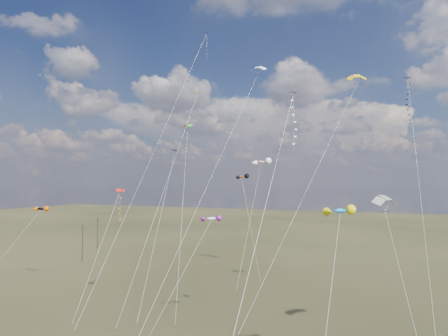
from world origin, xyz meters
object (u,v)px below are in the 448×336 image
at_px(utility_pole_near, 82,242).
at_px(diamond_black_high, 409,109).
at_px(parafoil_yellow, 356,77).
at_px(novelty_black_orange, 40,209).
at_px(utility_pole_far, 97,232).

height_order(utility_pole_near, diamond_black_high, diamond_black_high).
distance_m(parafoil_yellow, novelty_black_orange, 54.59).
xyz_separation_m(diamond_black_high, novelty_black_orange, (-57.58, -9.48, -14.59)).
height_order(utility_pole_near, novelty_black_orange, novelty_black_orange).
bearing_deg(diamond_black_high, utility_pole_near, 173.65).
distance_m(diamond_black_high, parafoil_yellow, 8.85).
relative_size(parafoil_yellow, novelty_black_orange, 2.47).
distance_m(utility_pole_far, parafoil_yellow, 74.83).
relative_size(utility_pole_far, novelty_black_orange, 0.62).
height_order(utility_pole_far, novelty_black_orange, novelty_black_orange).
xyz_separation_m(utility_pole_far, parafoil_yellow, (65.00, -25.65, 26.76)).
distance_m(utility_pole_near, utility_pole_far, 16.12).
height_order(diamond_black_high, novelty_black_orange, diamond_black_high).
relative_size(utility_pole_far, parafoil_yellow, 0.25).
bearing_deg(parafoil_yellow, novelty_black_orange, -174.53).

